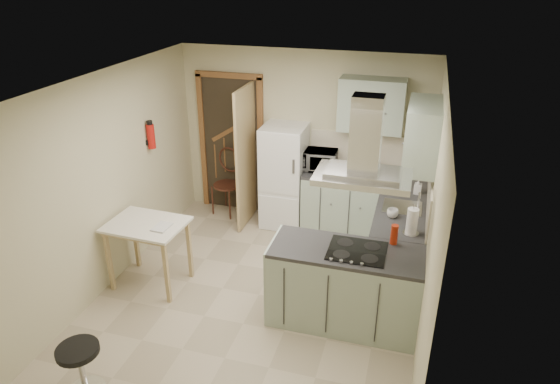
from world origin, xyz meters
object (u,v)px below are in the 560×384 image
(peninsula, at_px, (345,286))
(stool, at_px, (82,369))
(extractor_hood, at_px, (363,177))
(microwave, at_px, (318,160))
(fridge, at_px, (284,176))
(bentwood_chair, at_px, (227,185))
(drop_leaf_table, at_px, (150,254))

(peninsula, relative_size, stool, 3.08)
(extractor_hood, distance_m, microwave, 2.29)
(extractor_hood, bearing_deg, stool, -143.50)
(peninsula, height_order, stool, peninsula)
(extractor_hood, xyz_separation_m, microwave, (-0.84, 2.02, -0.68))
(extractor_hood, height_order, stool, extractor_hood)
(fridge, relative_size, bentwood_chair, 1.62)
(peninsula, xyz_separation_m, microwave, (-0.74, 2.02, 0.59))
(fridge, height_order, bentwood_chair, fridge)
(fridge, bearing_deg, drop_leaf_table, -120.00)
(bentwood_chair, bearing_deg, fridge, 11.11)
(microwave, bearing_deg, fridge, -178.64)
(peninsula, bearing_deg, microwave, 110.14)
(drop_leaf_table, height_order, bentwood_chair, bentwood_chair)
(peninsula, relative_size, microwave, 3.08)
(fridge, height_order, microwave, fridge)
(peninsula, xyz_separation_m, drop_leaf_table, (-2.34, 0.06, -0.04))
(extractor_hood, xyz_separation_m, bentwood_chair, (-2.25, 2.05, -1.26))
(stool, bearing_deg, extractor_hood, 36.50)
(bentwood_chair, height_order, microwave, microwave)
(fridge, xyz_separation_m, bentwood_chair, (-0.92, 0.07, -0.29))
(drop_leaf_table, height_order, stool, drop_leaf_table)
(fridge, relative_size, drop_leaf_table, 1.71)
(drop_leaf_table, bearing_deg, fridge, 62.53)
(fridge, height_order, stool, fridge)
(fridge, xyz_separation_m, drop_leaf_table, (-1.11, -1.92, -0.34))
(extractor_hood, bearing_deg, bentwood_chair, 137.60)
(fridge, relative_size, stool, 2.98)
(bentwood_chair, bearing_deg, extractor_hood, -26.77)
(extractor_hood, bearing_deg, peninsula, 180.00)
(peninsula, bearing_deg, drop_leaf_table, 178.61)
(bentwood_chair, xyz_separation_m, microwave, (1.41, -0.04, 0.58))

